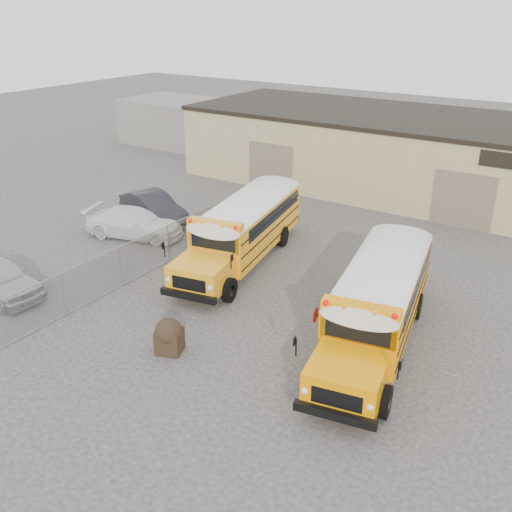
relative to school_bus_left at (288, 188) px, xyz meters
The scene contains 9 objects.
ground 12.17m from the school_bus_left, 68.26° to the right, with size 120.00×120.00×0.00m, color #343230.
warehouse 9.89m from the school_bus_left, 63.11° to the left, with size 30.20×10.20×4.67m.
chainlink_fence 8.37m from the school_bus_left, 100.62° to the right, with size 0.07×18.07×1.81m.
distant_building_left 20.60m from the school_bus_left, 148.36° to the left, with size 8.00×6.00×3.60m, color gray.
school_bus_left is the anchor object (origin of this frame).
school_bus_right 8.54m from the school_bus_left, 21.95° to the right, with size 4.21×10.19×2.90m.
tarp_bundle 14.31m from the school_bus_left, 75.87° to the right, with size 1.07×1.02×1.29m.
car_white 8.54m from the school_bus_left, 127.07° to the right, with size 2.06×5.07×1.47m, color white.
car_dark 7.47m from the school_bus_left, 141.68° to the right, with size 1.68×4.80×1.58m, color black.
Camera 1 is at (10.74, -14.89, 11.12)m, focal length 40.00 mm.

